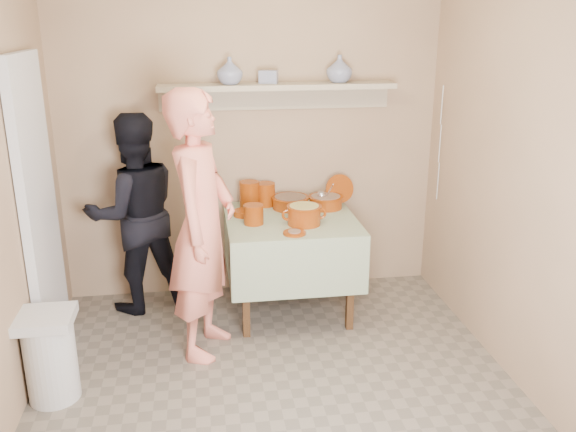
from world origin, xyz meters
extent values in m
plane|color=#716659|center=(0.00, 0.00, 0.00)|extent=(3.50, 3.50, 0.00)
cube|color=silver|center=(-1.46, 0.95, 1.00)|extent=(0.06, 0.70, 2.00)
cylinder|color=maroon|center=(-0.03, 1.58, 0.87)|extent=(0.16, 0.16, 0.21)
cylinder|color=maroon|center=(0.10, 1.61, 0.85)|extent=(0.15, 0.15, 0.19)
cylinder|color=maroon|center=(-0.04, 1.17, 0.83)|extent=(0.14, 0.14, 0.14)
cylinder|color=maroon|center=(-0.10, 1.37, 0.78)|extent=(0.15, 0.15, 0.05)
cylinder|color=maroon|center=(0.70, 1.59, 0.88)|extent=(0.24, 0.11, 0.23)
imported|color=navy|center=(0.68, 1.62, 1.82)|extent=(0.26, 0.26, 0.21)
imported|color=navy|center=(-0.16, 1.60, 1.82)|extent=(0.27, 0.27, 0.20)
cube|color=navy|center=(0.13, 1.64, 1.77)|extent=(0.16, 0.13, 0.10)
imported|color=#EE7B67|center=(-0.41, 0.78, 0.90)|extent=(0.61, 0.76, 1.79)
imported|color=black|center=(-0.92, 1.51, 0.77)|extent=(0.90, 0.79, 1.54)
cube|color=tan|center=(0.00, 1.76, 1.30)|extent=(3.00, 0.02, 2.60)
cube|color=tan|center=(0.00, -1.76, 1.30)|extent=(3.00, 0.02, 2.60)
cube|color=tan|center=(1.51, 0.00, 1.30)|extent=(0.02, 3.50, 2.60)
cube|color=#4C2D16|center=(-0.13, 0.90, 0.35)|extent=(0.05, 0.05, 0.71)
cube|color=#4C2D16|center=(0.63, 0.90, 0.35)|extent=(0.05, 0.05, 0.71)
cube|color=#4C2D16|center=(-0.13, 1.66, 0.35)|extent=(0.05, 0.05, 0.71)
cube|color=#4C2D16|center=(0.63, 1.66, 0.35)|extent=(0.05, 0.05, 0.71)
cube|color=#4C2D16|center=(0.25, 1.28, 0.73)|extent=(0.90, 0.90, 0.04)
cube|color=#32591E|center=(0.25, 1.28, 0.76)|extent=(0.96, 0.96, 0.01)
cube|color=#32591E|center=(0.25, 0.80, 0.54)|extent=(0.96, 0.01, 0.44)
cube|color=#32591E|center=(0.25, 1.76, 0.54)|extent=(0.96, 0.01, 0.44)
cube|color=#32591E|center=(-0.23, 1.28, 0.54)|extent=(0.01, 0.96, 0.44)
cube|color=#32591E|center=(0.73, 1.28, 0.54)|extent=(0.01, 0.96, 0.44)
cylinder|color=maroon|center=(0.28, 1.51, 0.81)|extent=(0.28, 0.28, 0.09)
cylinder|color=maroon|center=(0.28, 1.51, 0.85)|extent=(0.30, 0.30, 0.01)
cylinder|color=brown|center=(0.28, 1.51, 0.83)|extent=(0.25, 0.25, 0.05)
cylinder|color=maroon|center=(0.56, 1.48, 0.81)|extent=(0.26, 0.26, 0.09)
cylinder|color=maroon|center=(0.56, 1.48, 0.85)|extent=(0.28, 0.28, 0.01)
cylinder|color=#8C6B54|center=(0.56, 1.48, 0.83)|extent=(0.23, 0.23, 0.05)
cylinder|color=silver|center=(0.57, 1.36, 0.94)|extent=(0.01, 0.22, 0.16)
sphere|color=silver|center=(0.53, 1.48, 0.87)|extent=(0.07, 0.07, 0.07)
cylinder|color=maroon|center=(0.32, 1.11, 0.83)|extent=(0.24, 0.24, 0.14)
cylinder|color=maroon|center=(0.32, 1.11, 0.90)|extent=(0.25, 0.25, 0.01)
cylinder|color=tan|center=(0.32, 1.11, 0.88)|extent=(0.21, 0.21, 0.05)
torus|color=maroon|center=(0.20, 1.11, 0.84)|extent=(0.09, 0.02, 0.09)
torus|color=maroon|center=(0.44, 1.11, 0.84)|extent=(0.09, 0.02, 0.09)
cylinder|color=maroon|center=(0.22, 0.91, 0.77)|extent=(0.16, 0.16, 0.02)
cylinder|color=#8C6B54|center=(0.22, 0.91, 0.78)|extent=(0.09, 0.09, 0.01)
cube|color=tan|center=(0.20, 1.62, 1.70)|extent=(1.80, 0.25, 0.04)
cube|color=tan|center=(0.20, 1.74, 1.60)|extent=(1.80, 0.02, 0.18)
cylinder|color=silver|center=(-1.34, 0.33, 0.25)|extent=(0.30, 0.30, 0.50)
cube|color=silver|center=(-1.34, 0.33, 0.53)|extent=(0.32, 0.32, 0.06)
cylinder|color=silver|center=(1.47, 1.50, 1.55)|extent=(0.01, 0.01, 0.30)
cylinder|color=silver|center=(1.47, 1.48, 1.25)|extent=(0.01, 0.01, 0.30)
cylinder|color=silver|center=(1.47, 1.46, 0.95)|extent=(0.01, 0.01, 0.30)
camera|label=1|loc=(-0.41, -3.02, 2.20)|focal=38.00mm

